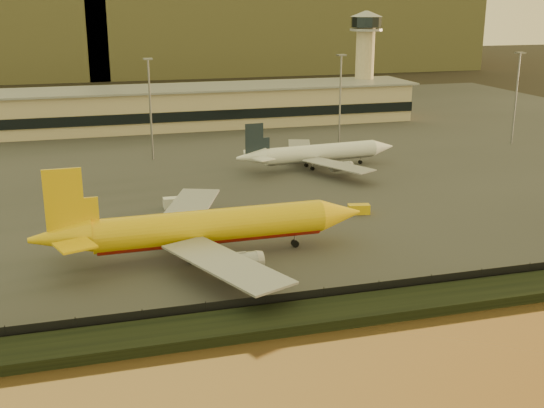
# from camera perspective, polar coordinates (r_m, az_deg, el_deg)

# --- Properties ---
(ground) EXTENTS (900.00, 900.00, 0.00)m
(ground) POSITION_cam_1_polar(r_m,az_deg,el_deg) (103.43, 0.78, -5.63)
(ground) COLOR black
(ground) RESTS_ON ground
(embankment) EXTENTS (320.00, 7.00, 1.40)m
(embankment) POSITION_cam_1_polar(r_m,az_deg,el_deg) (88.44, 4.02, -9.23)
(embankment) COLOR black
(embankment) RESTS_ON ground
(tarmac) EXTENTS (320.00, 220.00, 0.20)m
(tarmac) POSITION_cam_1_polar(r_m,az_deg,el_deg) (192.60, -7.48, 4.84)
(tarmac) COLOR #2D2D2D
(tarmac) RESTS_ON ground
(perimeter_fence) EXTENTS (300.00, 0.05, 2.20)m
(perimeter_fence) POSITION_cam_1_polar(r_m,az_deg,el_deg) (91.58, 3.16, -7.85)
(perimeter_fence) COLOR black
(perimeter_fence) RESTS_ON tarmac
(terminal_building) EXTENTS (202.00, 25.00, 12.60)m
(terminal_building) POSITION_cam_1_polar(r_m,az_deg,el_deg) (219.95, -12.56, 7.69)
(terminal_building) COLOR tan
(terminal_building) RESTS_ON tarmac
(control_tower) EXTENTS (11.20, 11.20, 35.50)m
(control_tower) POSITION_cam_1_polar(r_m,az_deg,el_deg) (243.71, 7.79, 12.43)
(control_tower) COLOR tan
(control_tower) RESTS_ON tarmac
(apron_light_masts) EXTENTS (152.20, 12.20, 25.40)m
(apron_light_masts) POSITION_cam_1_polar(r_m,az_deg,el_deg) (173.54, -1.68, 8.90)
(apron_light_masts) COLOR slate
(apron_light_masts) RESTS_ON tarmac
(distant_hills) EXTENTS (470.00, 160.00, 70.00)m
(distant_hills) POSITION_cam_1_polar(r_m,az_deg,el_deg) (431.61, -15.72, 15.09)
(distant_hills) COLOR brown
(distant_hills) RESTS_ON ground
(dhl_cargo_jet) EXTENTS (52.80, 51.90, 15.82)m
(dhl_cargo_jet) POSITION_cam_1_polar(r_m,az_deg,el_deg) (107.56, -5.59, -2.02)
(dhl_cargo_jet) COLOR #E2AF0B
(dhl_cargo_jet) RESTS_ON tarmac
(white_narrowbody_jet) EXTENTS (41.44, 40.28, 11.90)m
(white_narrowbody_jet) POSITION_cam_1_polar(r_m,az_deg,el_deg) (165.01, 3.86, 4.24)
(white_narrowbody_jet) COLOR white
(white_narrowbody_jet) RESTS_ON tarmac
(gse_vehicle_yellow) EXTENTS (4.37, 2.63, 1.83)m
(gse_vehicle_yellow) POSITION_cam_1_polar(r_m,az_deg,el_deg) (130.61, 7.28, -0.43)
(gse_vehicle_yellow) COLOR #E2AF0B
(gse_vehicle_yellow) RESTS_ON tarmac
(gse_vehicle_white) EXTENTS (4.53, 2.10, 2.03)m
(gse_vehicle_white) POSITION_cam_1_polar(r_m,az_deg,el_deg) (134.76, -8.13, 0.12)
(gse_vehicle_white) COLOR white
(gse_vehicle_white) RESTS_ON tarmac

